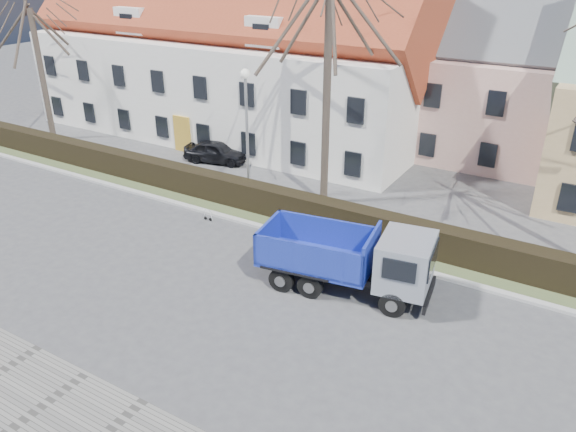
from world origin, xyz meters
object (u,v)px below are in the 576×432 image
Objects in this scene: cart_frame at (204,214)px; parked_car_a at (216,152)px; dump_truck at (339,257)px; streetlight at (247,136)px.

cart_frame is 7.73m from parked_car_a.
parked_car_a is at bearing 123.49° from cart_frame.
dump_truck is 9.83× the size of cart_frame.
cart_frame is (-7.84, 2.01, -0.99)m from dump_truck.
streetlight is at bearing 82.13° from cart_frame.
dump_truck is at bearing -14.40° from cart_frame.
dump_truck is 1.74× the size of parked_car_a.
streetlight is 1.74× the size of parked_car_a.
dump_truck is 8.15m from cart_frame.
streetlight is 6.36m from parked_car_a.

